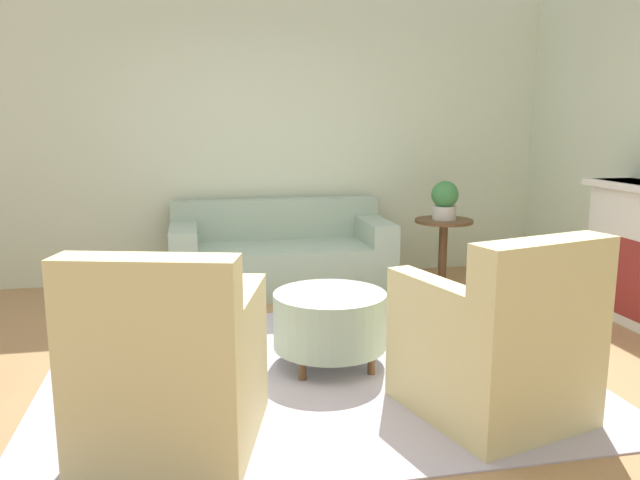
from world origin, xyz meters
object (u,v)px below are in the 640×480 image
(ottoman_table, at_px, (330,320))
(side_table, at_px, (443,241))
(couch, at_px, (281,257))
(armchair_left, at_px, (171,374))
(armchair_right, at_px, (499,348))
(potted_plant_on_side_table, at_px, (445,200))

(ottoman_table, distance_m, side_table, 2.27)
(couch, bearing_deg, armchair_left, -108.27)
(armchair_left, distance_m, ottoman_table, 1.31)
(armchair_left, height_order, armchair_right, same)
(couch, xyz_separation_m, ottoman_table, (0.04, -1.96, 0.00))
(armchair_right, relative_size, ottoman_table, 1.42)
(couch, xyz_separation_m, potted_plant_on_side_table, (1.53, -0.26, 0.54))
(ottoman_table, relative_size, potted_plant_on_side_table, 2.01)
(couch, height_order, potted_plant_on_side_table, potted_plant_on_side_table)
(side_table, distance_m, potted_plant_on_side_table, 0.39)
(couch, xyz_separation_m, side_table, (1.53, -0.26, 0.14))
(couch, relative_size, armchair_left, 1.95)
(side_table, relative_size, potted_plant_on_side_table, 1.79)
(couch, relative_size, side_table, 3.11)
(armchair_right, distance_m, side_table, 2.69)
(couch, distance_m, armchair_left, 2.99)
(armchair_right, distance_m, potted_plant_on_side_table, 2.73)
(armchair_left, height_order, side_table, armchair_left)
(couch, xyz_separation_m, armchair_left, (-0.94, -2.84, 0.08))
(couch, relative_size, potted_plant_on_side_table, 5.56)
(ottoman_table, bearing_deg, armchair_right, -50.28)
(couch, distance_m, potted_plant_on_side_table, 1.64)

